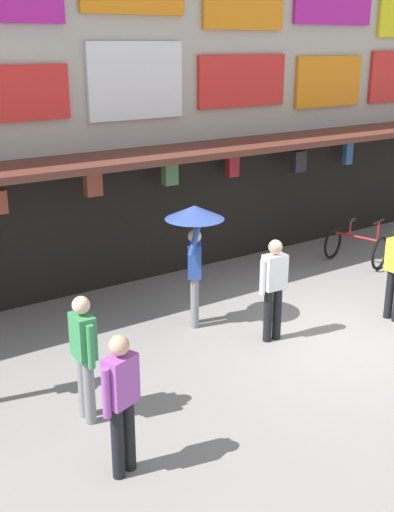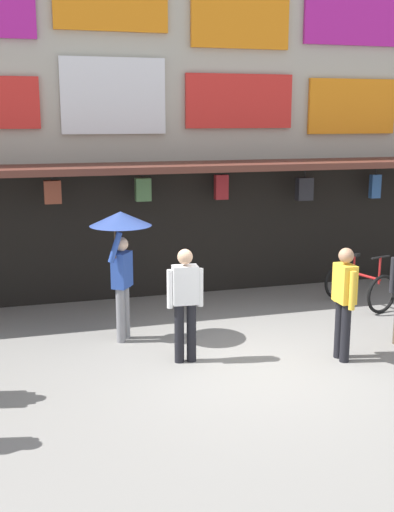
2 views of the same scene
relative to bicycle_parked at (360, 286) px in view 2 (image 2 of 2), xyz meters
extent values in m
plane|color=gray|center=(-3.05, -2.20, -0.39)|extent=(80.00, 80.00, 0.00)
cube|color=#B2AD9E|center=(-3.05, 2.40, 3.61)|extent=(18.00, 1.20, 8.00)
cube|color=#592D23|center=(-3.05, 1.10, 2.21)|extent=(15.30, 1.40, 0.12)
cube|color=orange|center=(-4.28, 1.75, 5.09)|extent=(2.07, 0.08, 0.96)
cube|color=orange|center=(-1.82, 1.75, 4.91)|extent=(1.96, 0.08, 1.07)
cube|color=#B71E93|center=(0.64, 1.75, 4.99)|extent=(2.28, 0.08, 0.98)
cube|color=white|center=(-4.28, 1.75, 3.48)|extent=(1.94, 0.08, 1.37)
cube|color=red|center=(-1.82, 1.75, 3.40)|extent=(2.17, 0.08, 1.03)
cube|color=orange|center=(0.64, 1.75, 3.31)|extent=(1.95, 0.08, 1.10)
cylinder|color=black|center=(-5.49, 1.20, 2.08)|extent=(0.02, 0.02, 0.14)
cube|color=brown|center=(-5.49, 1.20, 1.81)|extent=(0.29, 0.18, 0.40)
cylinder|color=black|center=(-3.84, 1.33, 2.07)|extent=(0.02, 0.02, 0.15)
cube|color=#477042|center=(-3.84, 1.33, 1.79)|extent=(0.28, 0.17, 0.43)
cylinder|color=black|center=(-2.29, 1.42, 2.08)|extent=(0.02, 0.02, 0.14)
cube|color=maroon|center=(-2.29, 1.42, 1.78)|extent=(0.25, 0.15, 0.47)
cylinder|color=black|center=(-0.58, 1.30, 2.04)|extent=(0.02, 0.02, 0.22)
cube|color=#232328|center=(-0.58, 1.30, 1.70)|extent=(0.32, 0.19, 0.45)
cylinder|color=black|center=(1.09, 1.43, 2.04)|extent=(0.02, 0.02, 0.21)
cube|color=#2D5693|center=(1.09, 1.43, 1.69)|extent=(0.21, 0.13, 0.49)
cube|color=black|center=(-3.05, 1.78, 0.86)|extent=(15.30, 0.04, 2.50)
torus|color=black|center=(0.15, -0.52, -0.03)|extent=(0.71, 0.25, 0.72)
torus|color=black|center=(-0.15, 0.53, -0.03)|extent=(0.71, 0.25, 0.72)
cylinder|color=#B21E1E|center=(0.00, 0.00, 0.22)|extent=(0.31, 0.97, 0.05)
cylinder|color=#B21E1E|center=(-0.05, 0.16, 0.39)|extent=(0.04, 0.04, 0.35)
cube|color=black|center=(-0.05, 0.16, 0.58)|extent=(0.15, 0.22, 0.06)
cylinder|color=#B21E1E|center=(0.12, -0.45, 0.39)|extent=(0.04, 0.04, 0.50)
cylinder|color=black|center=(0.12, -0.45, 0.64)|extent=(0.43, 0.15, 0.04)
cylinder|color=black|center=(-3.79, -1.80, 0.05)|extent=(0.14, 0.14, 0.88)
cylinder|color=black|center=(-3.97, -1.79, 0.05)|extent=(0.14, 0.14, 0.88)
cube|color=white|center=(-3.88, -1.79, 0.77)|extent=(0.37, 0.25, 0.56)
sphere|color=tan|center=(-3.88, -1.79, 1.18)|extent=(0.22, 0.22, 0.22)
cylinder|color=white|center=(-3.66, -1.81, 0.72)|extent=(0.09, 0.09, 0.56)
cylinder|color=white|center=(-4.10, -1.78, 0.72)|extent=(0.09, 0.09, 0.56)
cylinder|color=gray|center=(-4.55, -0.56, 0.05)|extent=(0.14, 0.14, 0.88)
cylinder|color=gray|center=(-4.65, -0.71, 0.05)|extent=(0.14, 0.14, 0.88)
cube|color=#28479E|center=(-4.60, -0.63, 0.77)|extent=(0.38, 0.42, 0.56)
sphere|color=beige|center=(-4.60, -0.63, 1.18)|extent=(0.22, 0.22, 0.22)
cylinder|color=#28479E|center=(-4.47, -0.45, 0.72)|extent=(0.09, 0.09, 0.56)
cylinder|color=#28479E|center=(-4.72, -0.82, 1.17)|extent=(0.23, 0.09, 0.48)
cylinder|color=#4C3823|center=(-4.72, -0.82, 1.27)|extent=(0.02, 0.02, 0.55)
cone|color=#334C99|center=(-4.60, -0.63, 1.58)|extent=(0.96, 0.96, 0.22)
cylinder|color=black|center=(-1.65, -2.26, 0.05)|extent=(0.14, 0.14, 0.88)
cylinder|color=black|center=(-1.65, -2.44, 0.05)|extent=(0.14, 0.14, 0.88)
cube|color=gold|center=(-1.65, -2.35, 0.77)|extent=(0.22, 0.36, 0.56)
sphere|color=#A87A5B|center=(-1.65, -2.35, 1.18)|extent=(0.22, 0.22, 0.22)
cylinder|color=gold|center=(-1.65, -2.13, 0.72)|extent=(0.09, 0.09, 0.56)
cylinder|color=gold|center=(-1.65, -2.57, 0.72)|extent=(0.09, 0.09, 0.56)
cylinder|color=#232328|center=(-0.60, -1.95, 0.72)|extent=(0.09, 0.09, 0.56)
camera|label=1|loc=(-10.00, -8.70, 4.14)|focal=44.11mm
camera|label=2|loc=(-6.17, -10.30, 3.12)|focal=44.86mm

